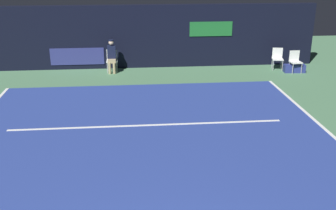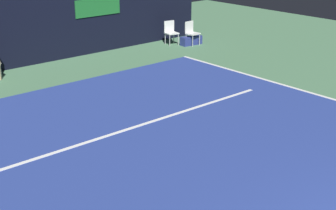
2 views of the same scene
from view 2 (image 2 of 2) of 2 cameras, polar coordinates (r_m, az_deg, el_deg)
ground_plane at (r=9.80m, az=4.52°, el=-5.90°), size 29.54×29.54×0.00m
court_surface at (r=9.79m, az=4.52°, el=-5.87°), size 9.74×11.80×0.01m
line_service at (r=11.20m, az=-2.97°, el=-2.28°), size 7.59×0.10×0.01m
back_wall at (r=16.22m, az=-17.37°, el=8.74°), size 14.88×0.33×2.60m
courtside_chair_near at (r=18.57m, az=2.75°, el=8.52°), size 0.46×0.44×0.88m
courtside_chair_far at (r=18.63m, az=0.33°, el=8.58°), size 0.51×0.49×0.88m
equipment_bag at (r=18.66m, az=2.71°, el=7.51°), size 0.86×0.39×0.32m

